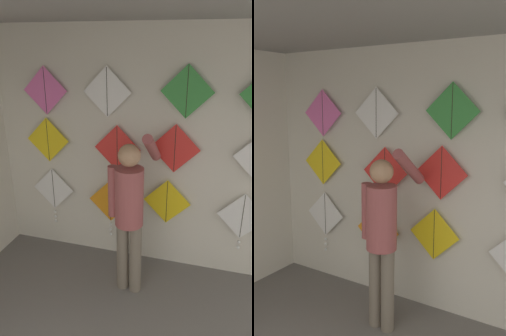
% 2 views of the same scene
% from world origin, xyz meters
% --- Properties ---
extents(back_panel, '(4.45, 0.06, 2.80)m').
position_xyz_m(back_panel, '(0.00, 3.59, 1.40)').
color(back_panel, beige).
rests_on(back_panel, ground).
extents(ceiling_slab, '(4.45, 4.36, 0.04)m').
position_xyz_m(ceiling_slab, '(0.00, 1.78, 2.82)').
color(ceiling_slab, gray).
extents(shopkeeper, '(0.46, 0.61, 1.81)m').
position_xyz_m(shopkeeper, '(-0.01, 2.97, 1.02)').
color(shopkeeper, '#726656').
rests_on(shopkeeper, ground).
extents(kite_0, '(0.55, 0.04, 0.76)m').
position_xyz_m(kite_0, '(-1.17, 3.50, 0.79)').
color(kite_0, white).
extents(kite_1, '(0.55, 0.04, 0.76)m').
position_xyz_m(kite_1, '(-0.40, 3.50, 0.73)').
color(kite_1, orange).
extents(kite_2, '(0.55, 0.01, 0.55)m').
position_xyz_m(kite_2, '(0.30, 3.50, 0.86)').
color(kite_2, yellow).
extents(kite_4, '(0.55, 0.01, 0.55)m').
position_xyz_m(kite_4, '(-1.19, 3.50, 1.48)').
color(kite_4, yellow).
extents(kite_5, '(0.55, 0.01, 0.55)m').
position_xyz_m(kite_5, '(-0.31, 3.50, 1.46)').
color(kite_5, red).
extents(kite_6, '(0.55, 0.01, 0.55)m').
position_xyz_m(kite_6, '(0.36, 3.50, 1.51)').
color(kite_6, red).
extents(kite_8, '(0.55, 0.01, 0.55)m').
position_xyz_m(kite_8, '(-1.17, 3.50, 2.08)').
color(kite_8, pink).
extents(kite_9, '(0.55, 0.01, 0.55)m').
position_xyz_m(kite_9, '(-0.42, 3.50, 2.09)').
color(kite_9, white).
extents(kite_10, '(0.55, 0.01, 0.55)m').
position_xyz_m(kite_10, '(0.45, 3.50, 2.13)').
color(kite_10, '#338C38').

